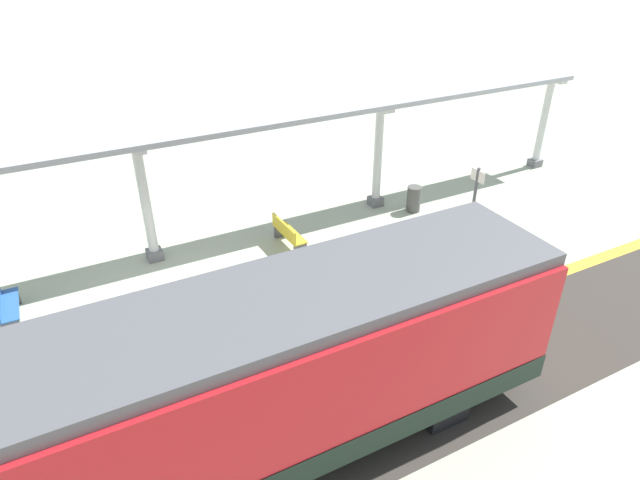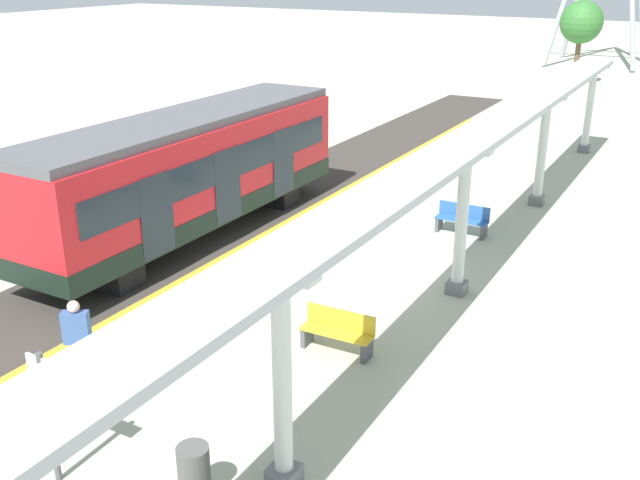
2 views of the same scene
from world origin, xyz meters
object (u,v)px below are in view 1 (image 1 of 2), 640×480
Objects in this scene: bench_near_end at (288,234)px; bench_mid_platform at (6,306)px; platform_info_sign at (475,194)px; train_near_carriage at (252,385)px; canopy_pillar_third at (146,204)px; passenger_waiting_near_edge at (456,245)px; trash_bin at (414,199)px; canopy_pillar_nearest at (543,123)px; canopy_pillar_second at (378,157)px.

bench_near_end and bench_mid_platform have the same top height.
platform_info_sign is at bearing -108.59° from bench_near_end.
train_near_carriage reaches higher than bench_mid_platform.
platform_info_sign is (-3.03, -9.28, -0.47)m from canopy_pillar_third.
passenger_waiting_near_edge is (-3.61, -3.36, 0.60)m from bench_near_end.
bench_near_end is 4.81m from trash_bin.
canopy_pillar_third reaches higher than platform_info_sign.
bench_mid_platform is at bearing 72.02° from passenger_waiting_near_edge.
canopy_pillar_nearest is (7.85, -15.23, -0.03)m from train_near_carriage.
canopy_pillar_second is 1.61× the size of platform_info_sign.
bench_mid_platform is at bearing 93.64° from canopy_pillar_nearest.
bench_mid_platform is at bearing 90.35° from bench_near_end.
train_near_carriage is 10.40m from platform_info_sign.
platform_info_sign is at bearing -151.89° from canopy_pillar_second.
train_near_carriage is at bearing 117.62° from platform_info_sign.
canopy_pillar_nearest is at bearing -90.00° from canopy_pillar_third.
trash_bin reaches higher than bench_near_end.
passenger_waiting_near_edge is (3.06, -7.05, -0.78)m from train_near_carriage.
canopy_pillar_third reaches higher than train_near_carriage.
train_near_carriage reaches higher than passenger_waiting_near_edge.
canopy_pillar_nearest is at bearing -84.19° from bench_near_end.
train_near_carriage reaches higher than bench_near_end.
train_near_carriage is at bearing 113.45° from passenger_waiting_near_edge.
canopy_pillar_third is at bearing 72.65° from bench_near_end.
trash_bin is (6.88, -8.49, -1.38)m from train_near_carriage.
train_near_carriage is at bearing -179.48° from canopy_pillar_third.
platform_info_sign is at bearing -62.38° from train_near_carriage.
canopy_pillar_third is (0.00, 15.30, 0.00)m from canopy_pillar_nearest.
canopy_pillar_second reaches higher than platform_info_sign.
train_near_carriage is 3.19× the size of canopy_pillar_second.
canopy_pillar_second reaches higher than train_near_carriage.
passenger_waiting_near_edge is (-4.79, 0.54, -0.75)m from canopy_pillar_second.
train_near_carriage is 7.46× the size of bench_near_end.
canopy_pillar_nearest is 1.61× the size of platform_info_sign.
canopy_pillar_nearest is 2.12× the size of passenger_waiting_near_edge.
bench_mid_platform is 12.44m from trash_bin.
canopy_pillar_second is 3.98× the size of trash_bin.
bench_near_end is at bearing 71.41° from platform_info_sign.
canopy_pillar_second reaches higher than passenger_waiting_near_edge.
canopy_pillar_nearest is 3.98× the size of trash_bin.
canopy_pillar_third is at bearing 0.52° from train_near_carriage.
train_near_carriage is 5.14× the size of platform_info_sign.
canopy_pillar_second is 4.29m from bench_near_end.
bench_near_end is at bearing -28.92° from train_near_carriage.
canopy_pillar_nearest is at bearing -63.30° from platform_info_sign.
trash_bin is 2.36m from platform_info_sign.
canopy_pillar_second is at bearing -44.03° from train_near_carriage.
canopy_pillar_nearest and canopy_pillar_third have the same top height.
bench_near_end is (-1.17, 11.54, -1.35)m from canopy_pillar_nearest.
platform_info_sign is (-3.03, 6.02, -0.47)m from canopy_pillar_nearest.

